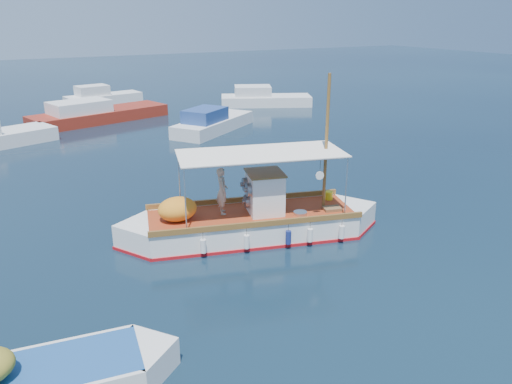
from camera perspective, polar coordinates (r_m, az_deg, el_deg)
name	(u,v)px	position (r m, az deg, el deg)	size (l,w,h in m)	color
ground	(267,240)	(16.91, 1.31, -5.47)	(160.00, 160.00, 0.00)	black
fishing_caique	(250,222)	(16.99, -0.68, -3.51)	(8.86, 4.13, 5.59)	white
bg_boat_n	(96,115)	(37.06, -17.84, 8.39)	(9.93, 5.22, 1.80)	maroon
bg_boat_ne	(212,124)	(32.53, -5.05, 7.77)	(6.86, 5.74, 1.80)	silver
bg_boat_e	(263,99)	(41.88, 0.82, 10.53)	(7.72, 5.42, 1.80)	silver
bg_boat_far_n	(102,98)	(44.46, -17.24, 10.21)	(6.44, 3.05, 1.80)	silver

